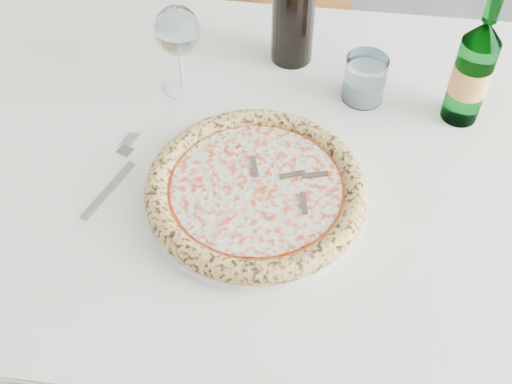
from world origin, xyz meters
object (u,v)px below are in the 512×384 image
dining_table (265,189)px  chair_far (278,9)px  plate (256,197)px  pizza (256,189)px  beer_bottle (472,72)px  tumbler (364,81)px  wine_glass (177,33)px

dining_table → chair_far: (-0.08, 0.73, -0.13)m
plate → pizza: size_ratio=0.99×
chair_far → beer_bottle: 0.78m
tumbler → beer_bottle: bearing=-7.4°
chair_far → tumbler: chair_far is taller
plate → wine_glass: wine_glass is taller
dining_table → plate: size_ratio=4.44×
plate → tumbler: bearing=61.1°
plate → beer_bottle: bearing=37.9°
plate → pizza: 0.02m
dining_table → chair_far: 0.75m
plate → dining_table: bearing=90.0°
wine_glass → tumbler: wine_glass is taller
dining_table → tumbler: (0.15, 0.16, 0.12)m
tumbler → chair_far: bearing=111.5°
wine_glass → chair_far: bearing=81.5°
chair_far → plate: bearing=-84.5°
pizza → tumbler: tumbler is taller
pizza → tumbler: bearing=61.1°
pizza → tumbler: 0.30m
chair_far → wine_glass: chair_far is taller
chair_far → tumbler: size_ratio=11.40×
plate → beer_bottle: (0.31, 0.24, 0.09)m
pizza → beer_bottle: 0.40m
dining_table → plate: bearing=-90.0°
plate → wine_glass: 0.31m
plate → pizza: bearing=160.6°
wine_glass → tumbler: size_ratio=2.04×
chair_far → wine_glass: bearing=-98.5°
pizza → beer_bottle: (0.31, 0.24, 0.07)m
beer_bottle → dining_table: bearing=-155.5°
wine_glass → tumbler: 0.33m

